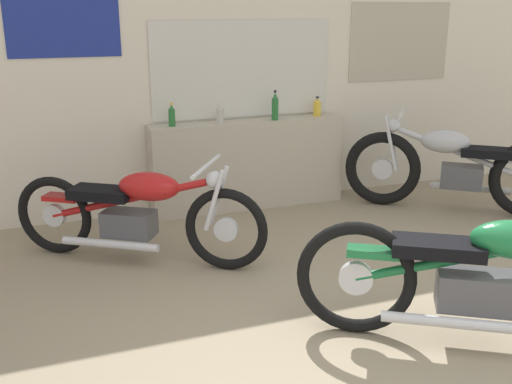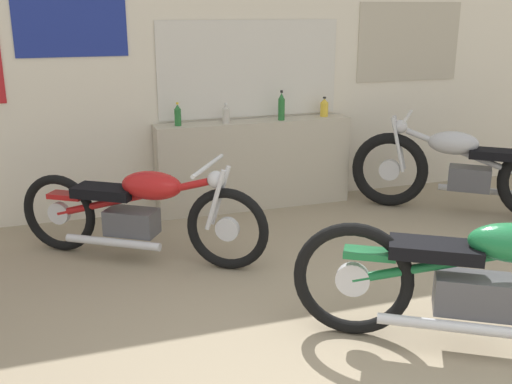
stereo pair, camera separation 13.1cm
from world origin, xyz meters
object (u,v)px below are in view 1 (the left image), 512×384
Objects in this scene: bottle_left_center at (220,114)px; motorcycle_red at (136,212)px; bottle_center at (275,107)px; motorcycle_silver at (455,168)px; bottle_leftmost at (172,116)px; bottle_right_center at (317,107)px; motorcycle_green at (490,276)px.

bottle_left_center is 0.11× the size of motorcycle_red.
bottle_center reaches higher than motorcycle_silver.
bottle_leftmost is 0.12× the size of motorcycle_silver.
bottle_right_center reaches higher than motorcycle_red.
motorcycle_red is (-0.98, -0.94, -0.54)m from bottle_left_center.
motorcycle_silver is at bearing -38.00° from bottle_right_center.
bottle_leftmost reaches higher than motorcycle_silver.
bottle_leftmost is 0.11× the size of motorcycle_green.
bottle_right_center is at bearing 0.97° from bottle_leftmost.
bottle_left_center reaches higher than motorcycle_silver.
motorcycle_red is (-2.01, -0.98, -0.55)m from bottle_right_center.
bottle_center is 1.88m from motorcycle_red.
motorcycle_green is at bearing -49.19° from motorcycle_red.
bottle_right_center is (1.49, 0.03, -0.01)m from bottle_leftmost.
bottle_leftmost is at bearing 61.46° from motorcycle_red.
motorcycle_green is (0.70, -2.89, -0.51)m from bottle_left_center.
bottle_leftmost is 0.12× the size of motorcycle_red.
bottle_center is at bearing 93.08° from motorcycle_green.
bottle_right_center is 2.30m from motorcycle_red.
motorcycle_red is 3.09m from motorcycle_silver.
motorcycle_silver is (1.08, -0.84, -0.52)m from bottle_right_center.
motorcycle_silver is (2.56, -0.82, -0.53)m from bottle_leftmost.
bottle_center is at bearing -2.42° from bottle_left_center.
bottle_leftmost is 1.15× the size of bottle_left_center.
bottle_center is (0.55, -0.02, 0.04)m from bottle_left_center.
bottle_leftmost is at bearing 178.53° from bottle_left_center.
motorcycle_red is (-0.52, -0.96, -0.55)m from bottle_leftmost.
bottle_center reaches higher than motorcycle_red.
bottle_center is at bearing 31.11° from motorcycle_red.
bottle_center is 0.49m from bottle_right_center.
bottle_leftmost is 0.46m from bottle_left_center.
motorcycle_silver is at bearing 2.61° from motorcycle_red.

